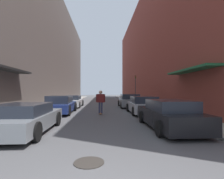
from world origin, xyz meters
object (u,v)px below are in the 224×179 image
Objects in this scene: parked_car_right_1 at (143,105)px; manhole_cover at (89,162)px; skateboarder at (101,100)px; traffic_light at (136,85)px; parked_car_right_0 at (168,115)px; parked_car_right_2 at (129,101)px; parked_car_left_0 at (25,118)px; parked_car_left_1 at (60,105)px; parked_car_left_2 at (72,101)px.

manhole_cover is (-3.30, -8.57, -0.60)m from parked_car_right_1.
skateboarder is 12.99m from traffic_light.
parked_car_right_2 is (-0.11, 10.08, 0.03)m from parked_car_right_0.
parked_car_right_0 is 5.13m from parked_car_right_1.
traffic_light reaches higher than manhole_cover.
parked_car_left_0 is at bearing -137.47° from parked_car_right_1.
parked_car_left_1 is at bearing 89.86° from parked_car_left_0.
manhole_cover is at bearing -73.01° from parked_car_left_1.
parked_car_left_0 is 12.00m from parked_car_right_2.
parked_car_right_2 is (5.81, 4.59, 0.00)m from parked_car_left_1.
parked_car_right_1 is at bearing -87.49° from parked_car_right_2.
skateboarder is at bearing -174.27° from parked_car_right_1.
parked_car_left_2 is 8.17m from parked_car_right_1.
parked_car_right_2 reaches higher than parked_car_right_0.
parked_car_right_0 is at bearing -58.20° from skateboarder.
traffic_light reaches higher than parked_car_right_0.
parked_car_left_2 reaches higher than parked_car_left_0.
traffic_light is at bearing 76.04° from manhole_cover.
parked_car_left_1 is 0.99× the size of parked_car_right_0.
parked_car_left_1 is 1.19× the size of traffic_light.
parked_car_left_2 is 1.04× the size of parked_car_right_0.
skateboarder is 0.45× the size of traffic_light.
traffic_light is (1.73, 11.67, 1.80)m from parked_car_right_1.
parked_car_right_2 reaches higher than parked_car_left_0.
skateboarder reaches higher than parked_car_left_0.
parked_car_left_1 reaches higher than parked_car_left_0.
parked_car_right_0 is 5.69m from skateboarder.
traffic_light is (4.82, 11.98, 1.38)m from skateboarder.
parked_car_left_1 is at bearing -90.11° from parked_car_left_2.
manhole_cover is (2.73, -8.92, -0.63)m from parked_car_left_1.
parked_car_left_0 is 6.19× the size of manhole_cover.
parked_car_right_1 is at bearing 42.53° from parked_car_left_0.
parked_car_left_2 is at bearing 174.33° from parked_car_right_2.
skateboarder is (-3.09, -0.31, 0.43)m from parked_car_right_1.
parked_car_left_0 is 11.06m from parked_car_left_2.
parked_car_left_0 is at bearing -119.05° from parked_car_right_2.
parked_car_right_0 is 1.07× the size of parked_car_right_1.
manhole_cover is at bearing -111.08° from parked_car_right_1.
skateboarder reaches higher than manhole_cover.
parked_car_right_1 is at bearing 88.85° from parked_car_right_0.
skateboarder is at bearing -118.70° from parked_car_right_2.
traffic_light is at bearing 81.57° from parked_car_right_1.
parked_car_left_1 is 9.35m from manhole_cover.
skateboarder is at bearing 121.80° from parked_car_right_0.
parked_car_right_2 is at bearing 38.30° from parked_car_left_1.
parked_car_right_1 is at bearing -3.37° from parked_car_left_1.
manhole_cover is (-3.09, -13.51, -0.63)m from parked_car_right_2.
parked_car_right_1 is at bearing -42.53° from parked_car_left_2.
parked_car_right_0 reaches higher than parked_car_left_2.
parked_car_right_1 is 1.14× the size of traffic_light.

